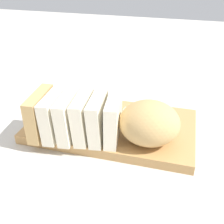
# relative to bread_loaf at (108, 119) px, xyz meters

# --- Properties ---
(ground_plane) EXTENTS (3.00, 3.00, 0.00)m
(ground_plane) POSITION_rel_bread_loaf_xyz_m (0.01, -0.07, -0.07)
(ground_plane) COLOR beige
(cutting_board) EXTENTS (0.43, 0.25, 0.02)m
(cutting_board) POSITION_rel_bread_loaf_xyz_m (0.01, -0.07, -0.06)
(cutting_board) COLOR tan
(cutting_board) RESTS_ON ground_plane
(bread_loaf) EXTENTS (0.35, 0.16, 0.10)m
(bread_loaf) POSITION_rel_bread_loaf_xyz_m (0.00, 0.00, 0.00)
(bread_loaf) COLOR tan
(bread_loaf) RESTS_ON cutting_board
(bread_knife) EXTENTS (0.24, 0.06, 0.02)m
(bread_knife) POSITION_rel_bread_loaf_xyz_m (-0.01, -0.11, -0.04)
(bread_knife) COLOR silver
(bread_knife) RESTS_ON cutting_board
(crumb_near_knife) EXTENTS (0.01, 0.01, 0.01)m
(crumb_near_knife) POSITION_rel_bread_loaf_xyz_m (-0.01, -0.03, -0.05)
(crumb_near_knife) COLOR tan
(crumb_near_knife) RESTS_ON cutting_board
(crumb_near_loaf) EXTENTS (0.00, 0.00, 0.00)m
(crumb_near_loaf) POSITION_rel_bread_loaf_xyz_m (-0.03, -0.09, -0.05)
(crumb_near_loaf) COLOR tan
(crumb_near_loaf) RESTS_ON cutting_board
(crumb_stray_left) EXTENTS (0.00, 0.00, 0.00)m
(crumb_stray_left) POSITION_rel_bread_loaf_xyz_m (-0.03, -0.05, -0.05)
(crumb_stray_left) COLOR tan
(crumb_stray_left) RESTS_ON cutting_board
(crumb_stray_right) EXTENTS (0.01, 0.01, 0.01)m
(crumb_stray_right) POSITION_rel_bread_loaf_xyz_m (-0.08, -0.08, -0.05)
(crumb_stray_right) COLOR tan
(crumb_stray_right) RESTS_ON cutting_board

